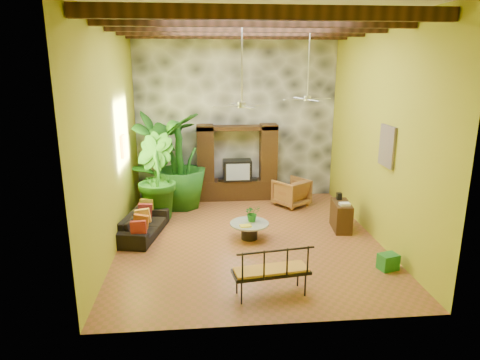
{
  "coord_description": "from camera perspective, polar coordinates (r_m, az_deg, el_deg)",
  "views": [
    {
      "loc": [
        -1.07,
        -9.42,
        4.03
      ],
      "look_at": [
        -0.18,
        0.2,
        1.4
      ],
      "focal_mm": 32.0,
      "sensor_mm": 36.0,
      "label": 1
    }
  ],
  "objects": [
    {
      "name": "iron_bench",
      "position": [
        7.69,
        4.27,
        -11.76
      ],
      "size": [
        1.43,
        0.69,
        0.57
      ],
      "rotation": [
        0.0,
        0.0,
        0.14
      ],
      "color": "black",
      "rests_on": "ground"
    },
    {
      "name": "coffee_table",
      "position": [
        10.2,
        1.25,
        -6.48
      ],
      "size": [
        0.92,
        0.92,
        0.4
      ],
      "rotation": [
        0.0,
        0.0,
        0.01
      ],
      "color": "black",
      "rests_on": "ground"
    },
    {
      "name": "ceiling_fan_back",
      "position": [
        10.97,
        9.02,
        11.77
      ],
      "size": [
        1.28,
        1.28,
        1.86
      ],
      "color": "silver",
      "rests_on": "ceiling"
    },
    {
      "name": "tall_plant_c",
      "position": [
        12.28,
        -8.05,
        2.55
      ],
      "size": [
        1.95,
        1.95,
        2.73
      ],
      "primitive_type": "imported",
      "rotation": [
        0.0,
        0.0,
        4.37
      ],
      "color": "#1C5817",
      "rests_on": "ground"
    },
    {
      "name": "left_wall",
      "position": [
        9.74,
        -16.7,
        5.55
      ],
      "size": [
        0.02,
        7.0,
        5.0
      ],
      "primitive_type": "cube",
      "color": "#ADAF27",
      "rests_on": "ground"
    },
    {
      "name": "side_console",
      "position": [
        11.02,
        13.34,
        -4.69
      ],
      "size": [
        0.49,
        0.92,
        0.7
      ],
      "primitive_type": "cube",
      "rotation": [
        0.0,
        0.0,
        -0.11
      ],
      "color": "#361E11",
      "rests_on": "ground"
    },
    {
      "name": "ceiling_beams",
      "position": [
        9.51,
        1.29,
        19.75
      ],
      "size": [
        5.95,
        5.36,
        0.22
      ],
      "color": "#361D11",
      "rests_on": "ceiling"
    },
    {
      "name": "centerpiece_plant",
      "position": [
        10.19,
        1.66,
        -4.43
      ],
      "size": [
        0.44,
        0.41,
        0.41
      ],
      "primitive_type": "imported",
      "rotation": [
        0.0,
        0.0,
        0.29
      ],
      "color": "#19611A",
      "rests_on": "coffee_table"
    },
    {
      "name": "sofa",
      "position": [
        10.64,
        -12.73,
        -5.82
      ],
      "size": [
        1.11,
        2.01,
        0.56
      ],
      "primitive_type": "imported",
      "rotation": [
        0.0,
        0.0,
        1.37
      ],
      "color": "black",
      "rests_on": "ground"
    },
    {
      "name": "wall_art_painting",
      "position": [
        9.85,
        19.03,
        4.28
      ],
      "size": [
        0.06,
        0.7,
        0.9
      ],
      "primitive_type": "cube",
      "color": "#275790",
      "rests_on": "right_wall"
    },
    {
      "name": "right_wall",
      "position": [
        10.38,
        18.0,
        6.01
      ],
      "size": [
        0.02,
        7.0,
        5.0
      ],
      "primitive_type": "cube",
      "color": "#ADAF27",
      "rests_on": "ground"
    },
    {
      "name": "green_bin",
      "position": [
        9.3,
        19.15,
        -10.26
      ],
      "size": [
        0.43,
        0.37,
        0.33
      ],
      "primitive_type": "cube",
      "rotation": [
        0.0,
        0.0,
        0.26
      ],
      "color": "#1F752A",
      "rests_on": "ground"
    },
    {
      "name": "ground",
      "position": [
        10.3,
        1.13,
        -7.79
      ],
      "size": [
        7.0,
        7.0,
        0.0
      ],
      "primitive_type": "plane",
      "color": "brown",
      "rests_on": "ground"
    },
    {
      "name": "wall_art_mask",
      "position": [
        10.77,
        -15.33,
        4.36
      ],
      "size": [
        0.06,
        0.32,
        0.55
      ],
      "primitive_type": "cube",
      "color": "#C58C17",
      "rests_on": "left_wall"
    },
    {
      "name": "wicker_armchair",
      "position": [
        12.6,
        6.86,
        -1.64
      ],
      "size": [
        1.2,
        1.21,
        0.8
      ],
      "primitive_type": "imported",
      "rotation": [
        0.0,
        0.0,
        3.74
      ],
      "color": "brown",
      "rests_on": "ground"
    },
    {
      "name": "ceiling_fan_front",
      "position": [
        9.09,
        0.25,
        11.27
      ],
      "size": [
        1.28,
        1.28,
        1.86
      ],
      "color": "silver",
      "rests_on": "ceiling"
    },
    {
      "name": "tall_plant_a",
      "position": [
        12.41,
        -11.21,
        2.58
      ],
      "size": [
        1.62,
        1.75,
        2.75
      ],
      "primitive_type": "imported",
      "rotation": [
        0.0,
        0.0,
        0.98
      ],
      "color": "#1D5B18",
      "rests_on": "ground"
    },
    {
      "name": "tall_plant_b",
      "position": [
        11.56,
        -11.28,
        0.45
      ],
      "size": [
        1.51,
        1.6,
        2.28
      ],
      "primitive_type": "imported",
      "rotation": [
        0.0,
        0.0,
        2.12
      ],
      "color": "#21661B",
      "rests_on": "ground"
    },
    {
      "name": "ceiling",
      "position": [
        9.53,
        1.3,
        21.07
      ],
      "size": [
        6.0,
        7.0,
        0.02
      ],
      "primitive_type": "cube",
      "color": "silver",
      "rests_on": "back_wall"
    },
    {
      "name": "stone_accent_wall",
      "position": [
        13.0,
        -0.51,
        8.47
      ],
      "size": [
        5.98,
        0.1,
        4.98
      ],
      "primitive_type": "cube",
      "color": "#33353A",
      "rests_on": "ground"
    },
    {
      "name": "yellow_tray",
      "position": [
        9.93,
        0.75,
        -6.13
      ],
      "size": [
        0.28,
        0.22,
        0.03
      ],
      "primitive_type": "cube",
      "rotation": [
        0.0,
        0.0,
        0.14
      ],
      "color": "yellow",
      "rests_on": "coffee_table"
    },
    {
      "name": "entertainment_center",
      "position": [
        12.97,
        -0.38,
        1.57
      ],
      "size": [
        2.4,
        0.55,
        2.3
      ],
      "color": "#311D0D",
      "rests_on": "ground"
    },
    {
      "name": "back_wall",
      "position": [
        13.06,
        -0.53,
        8.5
      ],
      "size": [
        6.0,
        0.02,
        5.0
      ],
      "primitive_type": "cube",
      "color": "#ADAF27",
      "rests_on": "ground"
    }
  ]
}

